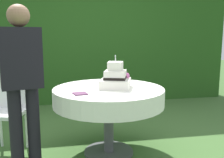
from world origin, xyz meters
TOP-DOWN VIEW (x-y plane):
  - ground_plane at (0.00, 0.00)m, footprint 20.00×20.00m
  - foliage_hedge at (0.00, 2.57)m, footprint 5.68×0.67m
  - cake_table at (0.00, 0.00)m, footprint 1.22×1.22m
  - wedding_cake at (0.08, -0.01)m, footprint 0.41×0.41m
  - serving_plate_near at (0.39, 0.13)m, footprint 0.13×0.13m
  - serving_plate_far at (-0.48, 0.01)m, footprint 0.11×0.11m
  - serving_plate_left at (-0.23, 0.33)m, footprint 0.12×0.12m
  - napkin_stack at (-0.33, -0.24)m, footprint 0.16×0.16m
  - garden_chair at (-1.11, 0.28)m, footprint 0.50×0.50m
  - standing_person at (-0.86, -0.30)m, footprint 0.40×0.29m

SIDE VIEW (x-z plane):
  - ground_plane at x=0.00m, z-range 0.00..0.00m
  - garden_chair at x=-1.11m, z-range 0.10..0.99m
  - cake_table at x=0.00m, z-range 0.27..1.03m
  - napkin_stack at x=-0.33m, z-range 0.76..0.77m
  - serving_plate_near at x=0.39m, z-range 0.76..0.77m
  - serving_plate_far at x=-0.48m, z-range 0.76..0.77m
  - serving_plate_left at x=-0.23m, z-range 0.76..0.77m
  - wedding_cake at x=0.08m, z-range 0.68..1.04m
  - standing_person at x=-0.86m, z-range 0.13..1.73m
  - foliage_hedge at x=0.00m, z-range 0.00..2.79m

